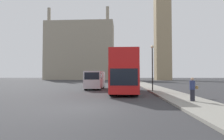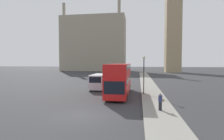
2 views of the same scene
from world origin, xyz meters
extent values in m
plane|color=#333335|center=(0.00, 0.00, 0.00)|extent=(300.00, 300.00, 0.00)
cube|color=gray|center=(6.47, 0.00, 0.07)|extent=(2.94, 120.00, 0.15)
cube|color=tan|center=(19.17, 65.04, 23.26)|extent=(6.21, 6.21, 46.53)
cube|color=#9E937F|center=(-18.33, 73.98, 13.74)|extent=(32.24, 12.04, 27.48)
cylinder|color=#9E937F|center=(-32.04, 68.86, 30.50)|extent=(1.44, 1.44, 6.05)
cylinder|color=#9E937F|center=(-4.63, 68.86, 30.50)|extent=(1.44, 1.44, 6.05)
cube|color=red|center=(2.04, 9.47, 1.45)|extent=(2.57, 10.12, 2.32)
cube|color=red|center=(2.04, 9.47, 3.41)|extent=(2.57, 9.92, 1.61)
cube|color=black|center=(2.04, 9.47, 2.18)|extent=(2.61, 9.71, 0.55)
cube|color=black|center=(2.04, 9.47, 3.84)|extent=(2.61, 9.51, 0.55)
cube|color=black|center=(2.04, 4.40, 1.73)|extent=(2.26, 0.03, 1.39)
cylinder|color=black|center=(1.11, 5.93, 0.52)|extent=(0.72, 1.05, 1.05)
cylinder|color=black|center=(2.96, 5.93, 0.52)|extent=(0.72, 1.05, 1.05)
cylinder|color=black|center=(1.11, 13.01, 0.52)|extent=(0.72, 1.05, 1.05)
cylinder|color=black|center=(2.96, 13.01, 0.52)|extent=(0.72, 1.05, 1.05)
cube|color=silver|center=(-1.82, 14.14, 1.32)|extent=(2.16, 5.47, 2.22)
cube|color=black|center=(-1.82, 11.40, 1.81)|extent=(1.83, 0.02, 0.89)
cube|color=black|center=(-1.82, 12.37, 1.81)|extent=(2.19, 0.99, 0.71)
cylinder|color=black|center=(-2.63, 12.28, 0.39)|extent=(0.54, 0.79, 0.79)
cylinder|color=black|center=(-1.01, 12.28, 0.39)|extent=(0.54, 0.79, 0.79)
cylinder|color=black|center=(-2.63, 16.01, 0.39)|extent=(0.54, 0.79, 0.79)
cylinder|color=black|center=(-1.01, 16.01, 0.39)|extent=(0.54, 0.79, 0.79)
cylinder|color=#23232D|center=(6.55, 2.08, 0.53)|extent=(0.29, 0.29, 0.75)
cylinder|color=navy|center=(6.55, 2.08, 1.20)|extent=(0.35, 0.35, 0.60)
sphere|color=tan|center=(6.55, 2.08, 1.60)|extent=(0.20, 0.20, 0.20)
cube|color=olive|center=(6.82, 2.08, 1.05)|extent=(0.12, 0.24, 0.20)
cylinder|color=black|center=(5.31, 10.01, 2.55)|extent=(0.12, 0.12, 4.79)
sphere|color=beige|center=(5.31, 10.01, 5.12)|extent=(0.36, 0.36, 0.36)
camera|label=1|loc=(1.86, -9.83, 1.82)|focal=28.00mm
camera|label=2|loc=(4.60, -13.88, 4.48)|focal=28.00mm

